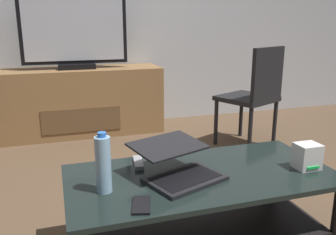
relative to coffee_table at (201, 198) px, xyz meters
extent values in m
plane|color=brown|center=(-0.02, 0.26, -0.29)|extent=(7.68, 7.68, 0.00)
cube|color=black|center=(0.00, 0.00, 0.12)|extent=(1.28, 0.63, 0.02)
cube|color=black|center=(0.00, 0.00, -0.14)|extent=(1.12, 0.55, 0.02)
cylinder|color=black|center=(-0.59, 0.27, -0.09)|extent=(0.06, 0.06, 0.39)
cylinder|color=black|center=(0.59, 0.27, -0.09)|extent=(0.06, 0.06, 0.39)
cube|color=olive|center=(-0.42, 2.20, 0.05)|extent=(1.65, 0.50, 0.67)
cube|color=brown|center=(-0.42, 1.95, -0.09)|extent=(0.74, 0.01, 0.23)
cube|color=black|center=(-0.42, 2.18, 0.40)|extent=(0.35, 0.20, 0.05)
cube|color=black|center=(-0.42, 2.18, 0.75)|extent=(1.01, 0.04, 0.65)
cube|color=#B2B7C1|center=(-0.42, 2.16, 0.75)|extent=(0.94, 0.01, 0.59)
cube|color=black|center=(1.01, 1.35, 0.15)|extent=(0.58, 0.58, 0.04)
cube|color=black|center=(1.09, 1.17, 0.39)|extent=(0.40, 0.20, 0.47)
cylinder|color=black|center=(1.11, 1.60, -0.08)|extent=(0.04, 0.04, 0.42)
cylinder|color=black|center=(0.76, 1.45, -0.08)|extent=(0.04, 0.04, 0.42)
cylinder|color=black|center=(1.26, 1.26, -0.08)|extent=(0.04, 0.04, 0.42)
cylinder|color=black|center=(0.91, 1.10, -0.08)|extent=(0.04, 0.04, 0.42)
cube|color=black|center=(-0.10, -0.05, 0.14)|extent=(0.40, 0.33, 0.02)
cube|color=black|center=(-0.10, -0.05, 0.15)|extent=(0.34, 0.27, 0.00)
cube|color=black|center=(-0.15, 0.07, 0.26)|extent=(0.40, 0.33, 0.03)
cube|color=teal|center=(-0.15, 0.07, 0.26)|extent=(0.35, 0.30, 0.03)
cube|color=white|center=(0.52, -0.09, 0.19)|extent=(0.12, 0.10, 0.13)
cube|color=#19D84C|center=(0.52, -0.15, 0.15)|extent=(0.07, 0.00, 0.01)
cylinder|color=#99C6E5|center=(-0.47, -0.04, 0.25)|extent=(0.07, 0.07, 0.24)
cylinder|color=blue|center=(-0.47, -0.04, 0.38)|extent=(0.04, 0.04, 0.02)
cube|color=black|center=(-0.35, -0.22, 0.13)|extent=(0.10, 0.15, 0.01)
cube|color=#99999E|center=(-0.26, 0.20, 0.14)|extent=(0.07, 0.16, 0.02)
camera|label=1|loc=(-0.64, -1.46, 0.83)|focal=38.30mm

